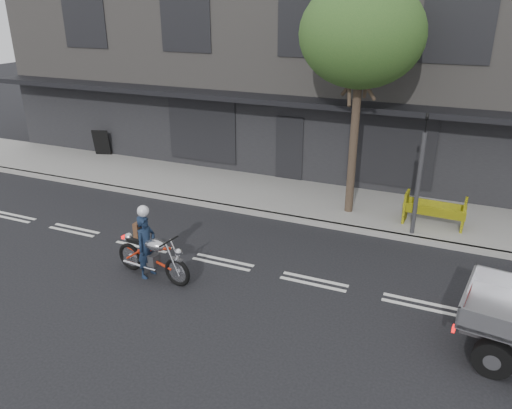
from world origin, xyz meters
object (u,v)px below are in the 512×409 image
object	(u,v)px
sandwich_board	(101,143)
traffic_light_pole	(419,182)
motorcycle	(152,255)
construction_barrier	(434,213)
street_tree	(362,35)
rider	(146,246)

from	to	relation	value
sandwich_board	traffic_light_pole	bearing A→B (deg)	-28.47
motorcycle	construction_barrier	bearing A→B (deg)	48.83
street_tree	construction_barrier	distance (m)	5.28
sandwich_board	construction_barrier	bearing A→B (deg)	-25.92
construction_barrier	motorcycle	bearing A→B (deg)	-138.76
traffic_light_pole	construction_barrier	distance (m)	1.24
motorcycle	rider	distance (m)	0.25
rider	traffic_light_pole	bearing A→B (deg)	-42.57
motorcycle	construction_barrier	distance (m)	7.81
sandwich_board	motorcycle	bearing A→B (deg)	-61.21
street_tree	sandwich_board	distance (m)	11.90
traffic_light_pole	rider	bearing A→B (deg)	-140.16
motorcycle	sandwich_board	distance (m)	10.41
traffic_light_pole	rider	world-z (taller)	traffic_light_pole
motorcycle	traffic_light_pole	bearing A→B (deg)	48.21
motorcycle	rider	world-z (taller)	rider
street_tree	traffic_light_pole	world-z (taller)	street_tree
street_tree	sandwich_board	world-z (taller)	street_tree
motorcycle	construction_barrier	size ratio (longest dim) A/B	1.28
traffic_light_pole	rider	distance (m)	7.28
traffic_light_pole	motorcycle	world-z (taller)	traffic_light_pole
construction_barrier	sandwich_board	world-z (taller)	sandwich_board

